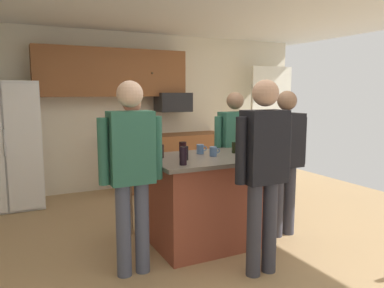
{
  "coord_description": "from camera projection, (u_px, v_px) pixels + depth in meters",
  "views": [
    {
      "loc": [
        -1.91,
        -3.34,
        1.62
      ],
      "look_at": [
        -0.11,
        0.32,
        1.05
      ],
      "focal_mm": 34.67,
      "sensor_mm": 36.0,
      "label": 1
    }
  ],
  "objects": [
    {
      "name": "glass_stout_tall",
      "position": [
        185.0,
        153.0,
        3.66
      ],
      "size": [
        0.07,
        0.07,
        0.14
      ],
      "color": "black",
      "rests_on": "kitchen_island"
    },
    {
      "name": "refrigerator",
      "position": [
        5.0,
        145.0,
        5.14
      ],
      "size": [
        0.93,
        0.76,
        1.77
      ],
      "color": "white",
      "rests_on": "ground"
    },
    {
      "name": "kitchen_island",
      "position": [
        204.0,
        200.0,
        3.93
      ],
      "size": [
        1.19,
        0.92,
        0.95
      ],
      "color": "brown",
      "rests_on": "ground"
    },
    {
      "name": "tumbler_amber",
      "position": [
        183.0,
        150.0,
        3.81
      ],
      "size": [
        0.07,
        0.07,
        0.16
      ],
      "color": "black",
      "rests_on": "kitchen_island"
    },
    {
      "name": "floor",
      "position": [
        214.0,
        243.0,
        4.03
      ],
      "size": [
        7.04,
        7.04,
        0.0
      ],
      "primitive_type": "plane",
      "color": "tan",
      "rests_on": "ground"
    },
    {
      "name": "glass_dark_ale",
      "position": [
        235.0,
        148.0,
        4.09
      ],
      "size": [
        0.07,
        0.07,
        0.12
      ],
      "color": "black",
      "rests_on": "kitchen_island"
    },
    {
      "name": "person_elder_center",
      "position": [
        285.0,
        154.0,
        4.12
      ],
      "size": [
        0.57,
        0.22,
        1.64
      ],
      "rotation": [
        0.0,
        0.0,
        2.96
      ],
      "color": "#383842",
      "rests_on": "ground"
    },
    {
      "name": "cabinet_run_lower",
      "position": [
        174.0,
        160.0,
        6.43
      ],
      "size": [
        1.8,
        0.63,
        0.9
      ],
      "color": "brown",
      "rests_on": "ground"
    },
    {
      "name": "person_host_foreground",
      "position": [
        131.0,
        165.0,
        3.21
      ],
      "size": [
        0.57,
        0.23,
        1.72
      ],
      "rotation": [
        0.0,
        0.0,
        0.33
      ],
      "color": "#4C5166",
      "rests_on": "ground"
    },
    {
      "name": "french_door_window_panel",
      "position": [
        271.0,
        119.0,
        7.14
      ],
      "size": [
        0.9,
        0.06,
        2.0
      ],
      "primitive_type": "cube",
      "color": "white",
      "rests_on": "ground"
    },
    {
      "name": "cabinet_run_upper",
      "position": [
        113.0,
        73.0,
        5.89
      ],
      "size": [
        2.4,
        0.38,
        0.75
      ],
      "color": "brown"
    },
    {
      "name": "glass_pilsner",
      "position": [
        183.0,
        156.0,
        3.41
      ],
      "size": [
        0.07,
        0.07,
        0.17
      ],
      "color": "black",
      "rests_on": "kitchen_island"
    },
    {
      "name": "back_wall",
      "position": [
        134.0,
        111.0,
        6.33
      ],
      "size": [
        6.4,
        0.1,
        2.6
      ],
      "primitive_type": "cube",
      "color": "beige",
      "rests_on": "ground"
    },
    {
      "name": "microwave_over_range",
      "position": [
        173.0,
        102.0,
        6.31
      ],
      "size": [
        0.56,
        0.4,
        0.32
      ],
      "primitive_type": "cube",
      "color": "black"
    },
    {
      "name": "person_guest_left",
      "position": [
        264.0,
        164.0,
        3.21
      ],
      "size": [
        0.57,
        0.23,
        1.73
      ],
      "rotation": [
        0.0,
        0.0,
        1.76
      ],
      "color": "#383842",
      "rests_on": "ground"
    },
    {
      "name": "person_guest_right",
      "position": [
        133.0,
        155.0,
        4.19
      ],
      "size": [
        0.57,
        0.22,
        1.61
      ],
      "rotation": [
        0.0,
        0.0,
        -0.84
      ],
      "color": "tan",
      "rests_on": "ground"
    },
    {
      "name": "mug_ceramic_white",
      "position": [
        213.0,
        151.0,
        3.89
      ],
      "size": [
        0.12,
        0.08,
        0.1
      ],
      "color": "#4C6B99",
      "rests_on": "kitchen_island"
    },
    {
      "name": "glass_short_whisky",
      "position": [
        161.0,
        151.0,
        3.79
      ],
      "size": [
        0.06,
        0.06,
        0.13
      ],
      "color": "black",
      "rests_on": "kitchen_island"
    },
    {
      "name": "person_guest_by_door",
      "position": [
        234.0,
        147.0,
        4.65
      ],
      "size": [
        0.57,
        0.22,
        1.62
      ],
      "rotation": [
        0.0,
        0.0,
        -2.5
      ],
      "color": "tan",
      "rests_on": "ground"
    },
    {
      "name": "mug_blue_stoneware",
      "position": [
        200.0,
        149.0,
        4.04
      ],
      "size": [
        0.12,
        0.08,
        0.1
      ],
      "color": "#4C6B99",
      "rests_on": "kitchen_island"
    }
  ]
}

